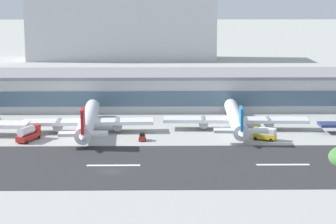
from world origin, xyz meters
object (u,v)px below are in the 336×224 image
airliner_red_tail_gate_1 (88,121)px  service_baggage_tug_1 (142,137)px  terminal_building (156,89)px  distant_hotel_block (122,24)px  service_fuel_truck_2 (28,133)px  airliner_blue_tail_gate_2 (236,119)px  service_box_truck_0 (264,133)px

airliner_red_tail_gate_1 → service_baggage_tug_1: bearing=-124.8°
terminal_building → distant_hotel_block: 149.23m
airliner_red_tail_gate_1 → service_fuel_truck_2: airliner_red_tail_gate_1 is taller
airliner_blue_tail_gate_2 → service_baggage_tug_1: (-25.89, -12.37, -2.00)m
distant_hotel_block → service_box_truck_0: (47.58, -197.61, -17.81)m
terminal_building → service_fuel_truck_2: size_ratio=20.89×
airliner_red_tail_gate_1 → service_fuel_truck_2: 17.30m
airliner_red_tail_gate_1 → airliner_blue_tail_gate_2: 41.10m
airliner_red_tail_gate_1 → service_box_truck_0: size_ratio=7.45×
service_fuel_truck_2 → distant_hotel_block: bearing=16.4°
terminal_building → distant_hotel_block: bearing=97.4°
service_box_truck_0 → service_baggage_tug_1: 31.92m
service_box_truck_0 → service_baggage_tug_1: (-31.91, -0.02, -0.74)m
distant_hotel_block → terminal_building: bearing=-82.6°
terminal_building → airliner_blue_tail_gate_2: 44.09m
service_baggage_tug_1 → service_fuel_truck_2: 29.56m
distant_hotel_block → airliner_red_tail_gate_1: 188.73m
airliner_red_tail_gate_1 → service_box_truck_0: airliner_red_tail_gate_1 is taller
terminal_building → service_box_truck_0: 57.86m
service_box_truck_0 → service_fuel_truck_2: service_fuel_truck_2 is taller
terminal_building → airliner_red_tail_gate_1: size_ratio=3.86×
service_box_truck_0 → service_baggage_tug_1: size_ratio=1.98×
service_box_truck_0 → service_fuel_truck_2: 61.45m
airliner_blue_tail_gate_2 → service_box_truck_0: (6.02, -12.36, -1.26)m
terminal_building → service_box_truck_0: terminal_building is taller
airliner_red_tail_gate_1 → service_fuel_truck_2: bearing=121.0°
distant_hotel_block → airliner_blue_tail_gate_2: size_ratio=2.24×
distant_hotel_block → airliner_blue_tail_gate_2: bearing=-77.4°
service_box_truck_0 → airliner_red_tail_gate_1: bearing=14.9°
airliner_blue_tail_gate_2 → airliner_red_tail_gate_1: bearing=96.3°
terminal_building → distant_hotel_block: distant_hotel_block is taller
terminal_building → distant_hotel_block: (-19.21, 147.34, 13.83)m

